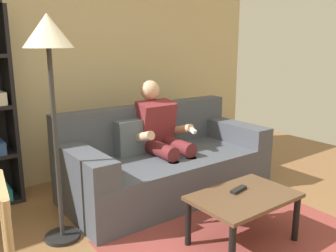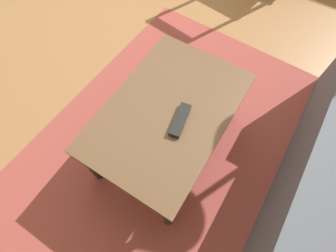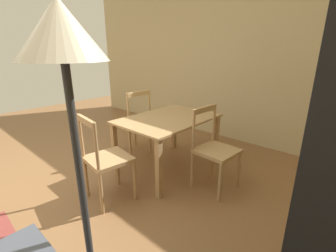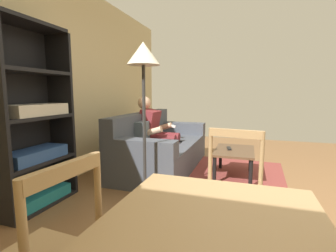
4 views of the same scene
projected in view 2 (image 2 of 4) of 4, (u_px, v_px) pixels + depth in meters
The scene contains 3 objects.
coffee_table at pixel (168, 116), 1.22m from camera, with size 0.81×0.54×0.40m.
tv_remote at pixel (180, 120), 1.13m from camera, with size 0.05×0.17×0.02m, color black.
area_rug at pixel (168, 144), 1.53m from camera, with size 2.00×1.40×0.01m, color brown.
Camera 2 is at (1.62, 1.02, 1.41)m, focal length 27.12 mm.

